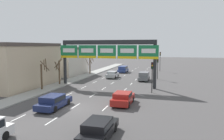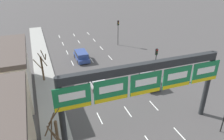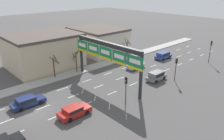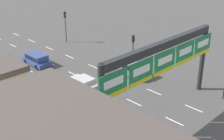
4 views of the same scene
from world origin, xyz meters
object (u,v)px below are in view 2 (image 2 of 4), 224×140
at_px(suv_blue, 81,55).
at_px(tree_bare_closest, 56,136).
at_px(traffic_light_mid_block, 118,28).
at_px(traffic_light_near_gantry, 156,57).
at_px(car_silver, 98,83).
at_px(tree_bare_furthest, 42,66).
at_px(suv_grey, 149,80).
at_px(sign_gantry, 145,80).

xyz_separation_m(suv_blue, tree_bare_closest, (-6.52, -19.59, 1.65)).
bearing_deg(traffic_light_mid_block, traffic_light_near_gantry, -88.94).
relative_size(car_silver, traffic_light_near_gantry, 0.95).
xyz_separation_m(car_silver, traffic_light_near_gantry, (8.89, 0.55, 2.25)).
distance_m(traffic_light_near_gantry, traffic_light_mid_block, 13.93).
bearing_deg(tree_bare_closest, tree_bare_furthest, 90.07).
height_order(suv_blue, suv_grey, suv_grey).
height_order(suv_grey, traffic_light_near_gantry, traffic_light_near_gantry).
height_order(tree_bare_closest, tree_bare_furthest, tree_bare_closest).
bearing_deg(tree_bare_closest, sign_gantry, 5.28).
xyz_separation_m(traffic_light_mid_block, tree_bare_closest, (-15.06, -24.44, -0.96)).
relative_size(sign_gantry, traffic_light_near_gantry, 3.84).
bearing_deg(tree_bare_furthest, suv_blue, 39.36).
bearing_deg(sign_gantry, tree_bare_furthest, 121.03).
xyz_separation_m(traffic_light_mid_block, tree_bare_furthest, (-15.07, -10.21, -1.08)).
bearing_deg(traffic_light_mid_block, suv_grey, -97.18).
height_order(car_silver, tree_bare_furthest, tree_bare_furthest).
bearing_deg(traffic_light_mid_block, tree_bare_furthest, -145.88).
bearing_deg(sign_gantry, suv_grey, 56.59).
height_order(suv_blue, tree_bare_furthest, tree_bare_furthest).
bearing_deg(sign_gantry, suv_blue, 94.76).
bearing_deg(suv_grey, sign_gantry, -123.41).
bearing_deg(sign_gantry, traffic_light_mid_block, 73.62).
bearing_deg(car_silver, traffic_light_mid_block, 59.19).
xyz_separation_m(suv_blue, traffic_light_mid_block, (8.53, 4.85, 2.61)).
xyz_separation_m(sign_gantry, tree_bare_furthest, (-8.11, 13.48, -3.28)).
height_order(sign_gantry, tree_bare_furthest, sign_gantry).
relative_size(traffic_light_near_gantry, tree_bare_closest, 0.86).
height_order(suv_grey, tree_bare_closest, tree_bare_closest).
height_order(suv_grey, traffic_light_mid_block, traffic_light_mid_block).
relative_size(suv_grey, tree_bare_furthest, 0.84).
distance_m(traffic_light_near_gantry, tree_bare_furthest, 15.78).
bearing_deg(traffic_light_near_gantry, suv_grey, -134.85).
height_order(car_silver, traffic_light_mid_block, traffic_light_mid_block).
distance_m(suv_blue, traffic_light_mid_block, 10.16).
relative_size(car_silver, tree_bare_furthest, 0.84).
bearing_deg(car_silver, tree_bare_furthest, 146.53).
xyz_separation_m(traffic_light_near_gantry, traffic_light_mid_block, (-0.26, 13.92, 0.50)).
relative_size(sign_gantry, suv_grey, 4.06).
bearing_deg(tree_bare_closest, car_silver, 57.20).
bearing_deg(tree_bare_closest, traffic_light_near_gantry, 34.48).
bearing_deg(tree_bare_furthest, sign_gantry, -58.97).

